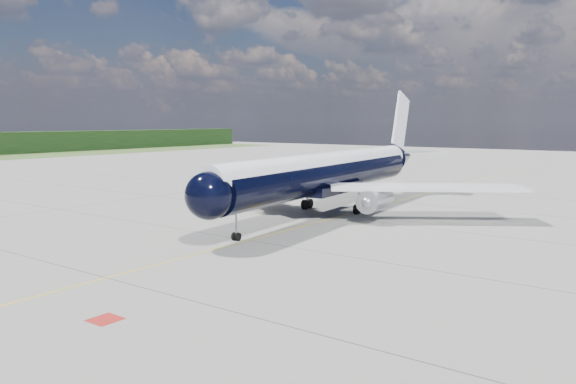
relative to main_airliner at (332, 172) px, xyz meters
The scene contains 4 objects.
ground 5.62m from the main_airliner, 34.71° to the left, with size 320.00×320.00×0.00m, color gray.
taxiway_centerline 6.23m from the main_airliner, 51.61° to the right, with size 0.16×160.00×0.01m, color #DBB40B.
red_marking 39.63m from the main_airliner, 76.25° to the right, with size 1.60×1.60×0.01m, color maroon.
main_airliner is the anchor object (origin of this frame).
Camera 1 is at (31.88, -27.64, 10.60)m, focal length 35.00 mm.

